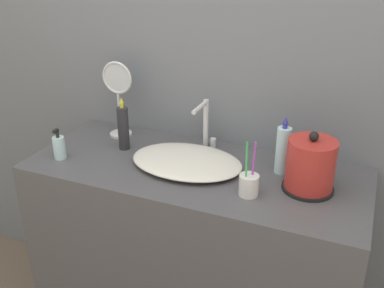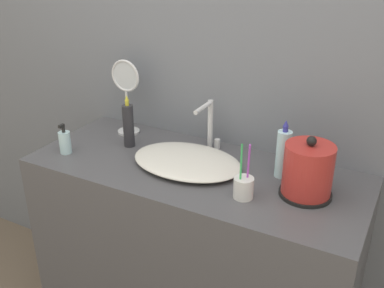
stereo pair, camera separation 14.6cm
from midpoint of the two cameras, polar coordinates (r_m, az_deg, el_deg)
The scene contains 10 objects.
wall_back at distance 1.84m, azimuth 6.98°, elevation 11.47°, with size 6.00×0.04×2.60m.
vanity_counter at distance 1.98m, azimuth 2.45°, elevation -14.84°, with size 1.31×0.54×0.91m.
sink_basin at distance 1.73m, azimuth 1.77°, elevation -2.22°, with size 0.44×0.31×0.04m.
faucet at distance 1.84m, azimuth 4.51°, elevation 2.69°, with size 0.06×0.14×0.21m.
electric_kettle at distance 1.58m, azimuth 17.07°, elevation -3.52°, with size 0.18×0.18×0.22m.
toothbrush_cup at distance 1.54m, azimuth 9.28°, elevation -5.46°, with size 0.07×0.07×0.20m.
lotion_bottle at distance 1.88m, azimuth -13.72°, elevation 0.20°, with size 0.05×0.05×0.13m.
shampoo_bottle at distance 1.88m, azimuth -5.89°, elevation 2.37°, with size 0.05×0.05×0.23m.
mouthwash_bottle at distance 1.68m, azimuth 13.97°, elevation -1.21°, with size 0.05×0.05×0.22m.
vanity_mirror at distance 1.98m, azimuth -6.27°, elevation 6.65°, with size 0.14×0.10×0.34m.
Camera 2 is at (0.71, -1.08, 1.72)m, focal length 42.00 mm.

